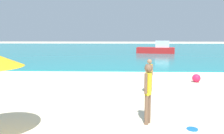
% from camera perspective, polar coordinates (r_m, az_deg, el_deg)
% --- Properties ---
extents(water, '(160.00, 60.00, 0.06)m').
position_cam_1_polar(water, '(45.15, 0.93, 4.87)').
color(water, teal).
rests_on(water, ground).
extents(person_standing, '(0.25, 0.34, 1.69)m').
position_cam_1_polar(person_standing, '(6.17, 9.32, -5.96)').
color(person_standing, brown).
rests_on(person_standing, ground).
extents(frisbee, '(0.29, 0.29, 0.03)m').
position_cam_1_polar(frisbee, '(6.37, 20.07, -14.86)').
color(frisbee, blue).
rests_on(frisbee, ground).
extents(person_distant, '(0.32, 0.20, 1.49)m').
position_cam_1_polar(person_distant, '(9.44, 9.60, -1.84)').
color(person_distant, '#936B4C').
rests_on(person_distant, ground).
extents(boat_far, '(5.46, 2.75, 1.77)m').
position_cam_1_polar(boat_far, '(31.84, 11.56, 4.60)').
color(boat_far, red).
rests_on(boat_far, water).
extents(beach_ball, '(0.44, 0.44, 0.44)m').
position_cam_1_polar(beach_ball, '(12.62, 20.99, -2.70)').
color(beach_ball, '#E51E4C').
rests_on(beach_ball, ground).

